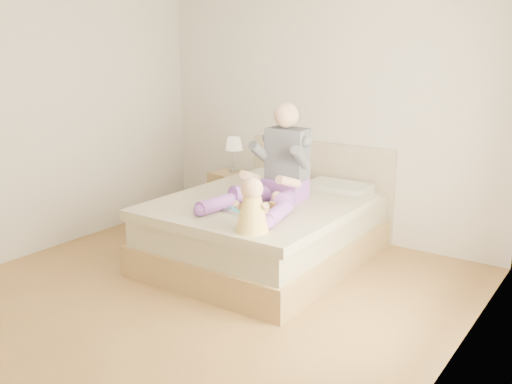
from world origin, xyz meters
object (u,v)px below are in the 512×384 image
Objects in this scene: nightstand at (234,197)px; adult at (277,173)px; tray at (254,210)px; baby at (252,210)px; bed at (270,226)px.

adult reaches higher than nightstand.
tray is 0.51m from baby.
nightstand is at bearing 109.66° from baby.
bed is 1.13m from baby.
bed is at bearing 94.90° from baby.
adult is (1.15, -0.88, 0.59)m from nightstand.
bed is 1.94× the size of adult.
baby is at bearing -39.09° from nightstand.
nightstand is 1.77m from tray.
baby is at bearing -48.99° from tray.
tray is at bearing -37.02° from nightstand.
nightstand is at bearing 142.41° from bed.
bed is at bearing 139.56° from adult.
nightstand is 1.21× the size of tray.
adult is at bearing 101.46° from tray.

